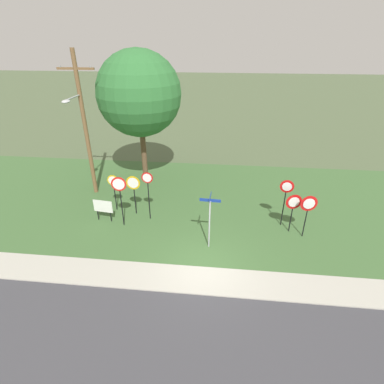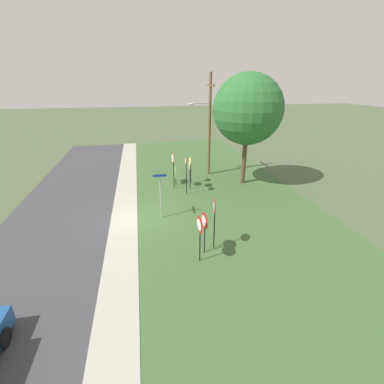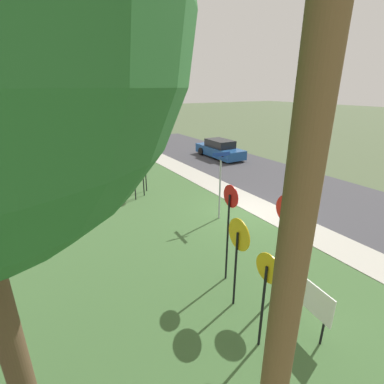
# 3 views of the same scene
# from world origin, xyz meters

# --- Properties ---
(ground_plane) EXTENTS (160.00, 160.00, 0.00)m
(ground_plane) POSITION_xyz_m (0.00, 0.00, 0.00)
(ground_plane) COLOR #4C5B3D
(road_asphalt) EXTENTS (44.00, 6.40, 0.01)m
(road_asphalt) POSITION_xyz_m (0.00, -4.80, 0.01)
(road_asphalt) COLOR #3D3D42
(road_asphalt) RESTS_ON ground_plane
(sidewalk_strip) EXTENTS (44.00, 1.60, 0.06)m
(sidewalk_strip) POSITION_xyz_m (0.00, -0.80, 0.03)
(sidewalk_strip) COLOR #ADAA9E
(sidewalk_strip) RESTS_ON ground_plane
(grass_median) EXTENTS (44.00, 12.00, 0.04)m
(grass_median) POSITION_xyz_m (0.00, 6.00, 0.02)
(grass_median) COLOR #3D6033
(grass_median) RESTS_ON ground_plane
(stop_sign_near_left) EXTENTS (0.61, 0.10, 2.84)m
(stop_sign_near_left) POSITION_xyz_m (-3.26, 3.63, 2.05)
(stop_sign_near_left) COLOR black
(stop_sign_near_left) RESTS_ON grass_median
(stop_sign_near_right) EXTENTS (0.79, 0.10, 2.37)m
(stop_sign_near_right) POSITION_xyz_m (-4.19, 4.08, 1.77)
(stop_sign_near_right) COLOR black
(stop_sign_near_right) RESTS_ON grass_median
(stop_sign_far_left) EXTENTS (0.63, 0.10, 2.23)m
(stop_sign_far_left) POSITION_xyz_m (-5.44, 4.38, 1.64)
(stop_sign_far_left) COLOR black
(stop_sign_far_left) RESTS_ON grass_median
(stop_sign_far_center) EXTENTS (0.77, 0.12, 2.85)m
(stop_sign_far_center) POSITION_xyz_m (-4.54, 2.87, 2.13)
(stop_sign_far_center) COLOR black
(stop_sign_far_center) RESTS_ON grass_median
(yield_sign_near_left) EXTENTS (0.84, 0.13, 2.34)m
(yield_sign_near_left) POSITION_xyz_m (4.86, 2.82, 1.78)
(yield_sign_near_left) COLOR black
(yield_sign_near_left) RESTS_ON grass_median
(yield_sign_near_right) EXTENTS (0.81, 0.15, 2.17)m
(yield_sign_near_right) POSITION_xyz_m (4.24, 3.19, 1.65)
(yield_sign_near_right) COLOR black
(yield_sign_near_right) RESTS_ON grass_median
(yield_sign_far_left) EXTENTS (0.70, 0.14, 2.68)m
(yield_sign_far_left) POSITION_xyz_m (3.92, 3.76, 2.04)
(yield_sign_far_left) COLOR black
(yield_sign_far_left) RESTS_ON grass_median
(street_name_post) EXTENTS (0.96, 0.82, 2.82)m
(street_name_post) POSITION_xyz_m (0.14, 1.49, 1.73)
(street_name_post) COLOR #9EA0A8
(street_name_post) RESTS_ON grass_median
(utility_pole) EXTENTS (2.10, 2.06, 8.55)m
(utility_pole) POSITION_xyz_m (-7.54, 6.32, 4.66)
(utility_pole) COLOR brown
(utility_pole) RESTS_ON grass_median
(notice_board) EXTENTS (1.10, 0.17, 1.25)m
(notice_board) POSITION_xyz_m (-5.72, 3.20, 0.87)
(notice_board) COLOR black
(notice_board) RESTS_ON grass_median
(parked_sedan_distant) EXTENTS (4.59, 1.92, 1.39)m
(parked_sedan_distant) POSITION_xyz_m (9.32, -5.09, 0.65)
(parked_sedan_distant) COLOR #1E4C8C
(parked_sedan_distant) RESTS_ON road_asphalt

